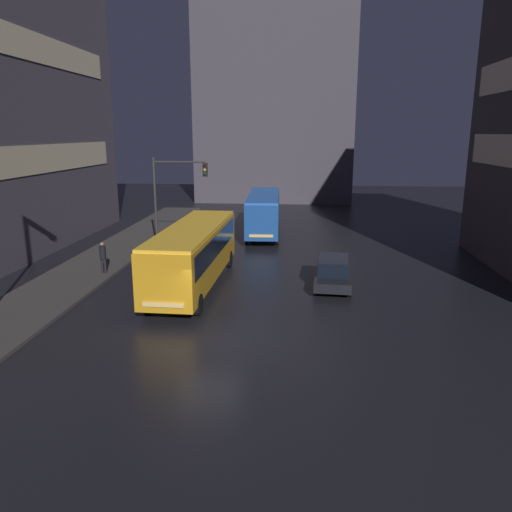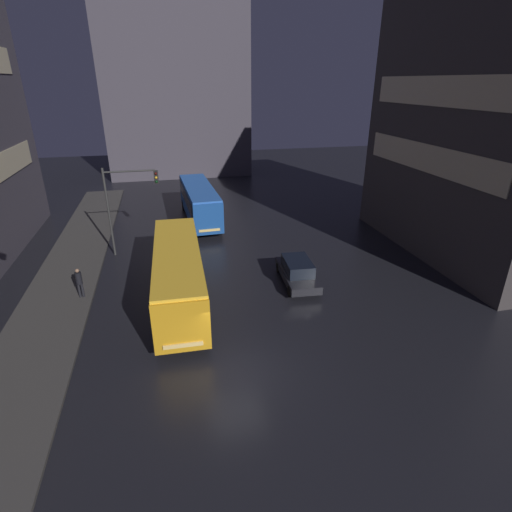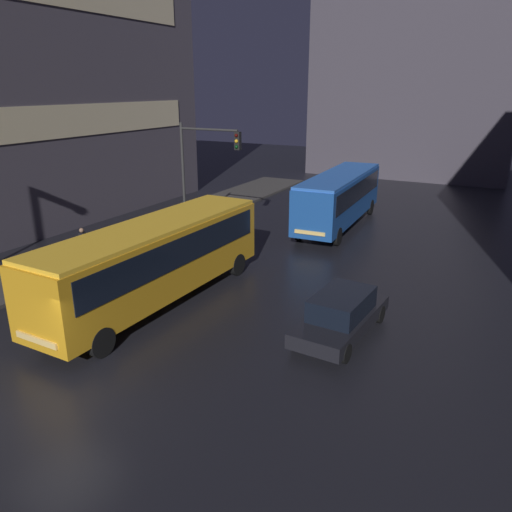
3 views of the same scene
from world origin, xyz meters
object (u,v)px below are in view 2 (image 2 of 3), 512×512
(bus_far, at_px, (199,200))
(car_taxi, at_px, (297,271))
(traffic_light_main, at_px, (125,196))
(bus_near, at_px, (178,270))
(pedestrian_mid, at_px, (79,281))

(bus_far, distance_m, car_taxi, 14.40)
(traffic_light_main, bearing_deg, bus_near, -69.16)
(bus_far, bearing_deg, pedestrian_mid, 54.83)
(bus_near, height_order, bus_far, bus_near)
(bus_near, height_order, pedestrian_mid, bus_near)
(bus_near, distance_m, bus_far, 14.54)
(bus_near, bearing_deg, pedestrian_mid, -14.43)
(traffic_light_main, bearing_deg, car_taxi, -34.90)
(bus_far, distance_m, pedestrian_mid, 15.14)
(car_taxi, bearing_deg, bus_far, -66.74)
(bus_near, relative_size, pedestrian_mid, 6.21)
(bus_near, relative_size, bus_far, 1.06)
(bus_far, bearing_deg, traffic_light_main, 45.96)
(car_taxi, relative_size, traffic_light_main, 0.76)
(pedestrian_mid, relative_size, traffic_light_main, 0.28)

